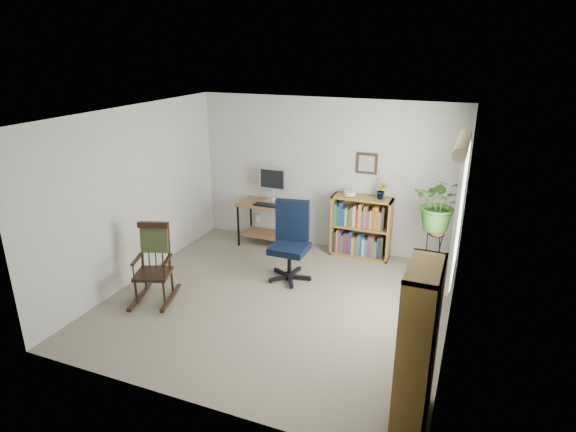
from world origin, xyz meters
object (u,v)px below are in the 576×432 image
at_px(rocking_chair, 152,264).
at_px(low_bookshelf, 361,227).
at_px(desk, 270,224).
at_px(tall_bookshelf, 418,348).
at_px(office_chair, 289,242).

relative_size(rocking_chair, low_bookshelf, 1.07).
height_order(desk, low_bookshelf, low_bookshelf).
bearing_deg(low_bookshelf, tall_bookshelf, -68.68).
bearing_deg(low_bookshelf, desk, -175.40).
xyz_separation_m(desk, office_chair, (0.76, -1.04, 0.21)).
xyz_separation_m(office_chair, low_bookshelf, (0.73, 1.16, -0.08)).
xyz_separation_m(rocking_chair, low_bookshelf, (2.13, 2.36, -0.03)).
bearing_deg(desk, tall_bookshelf, -48.70).
bearing_deg(tall_bookshelf, desk, 131.30).
bearing_deg(rocking_chair, desk, 54.24).
distance_m(office_chair, tall_bookshelf, 2.92).
xyz_separation_m(desk, tall_bookshelf, (2.77, -3.15, 0.39)).
height_order(desk, office_chair, office_chair).
height_order(desk, rocking_chair, rocking_chair).
relative_size(desk, tall_bookshelf, 0.66).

